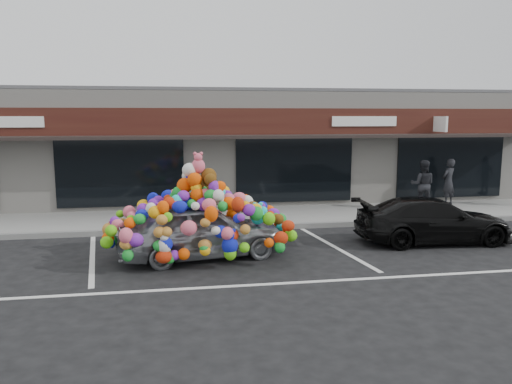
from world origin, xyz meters
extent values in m
plane|color=black|center=(0.00, 0.00, 0.00)|extent=(90.00, 90.00, 0.00)
cube|color=beige|center=(0.00, 8.50, 2.10)|extent=(24.00, 6.00, 4.20)
cube|color=#59595B|center=(0.00, 8.50, 4.25)|extent=(24.00, 6.00, 0.12)
cube|color=#35110E|center=(0.00, 5.42, 3.15)|extent=(24.00, 0.18, 0.90)
cube|color=black|center=(0.00, 4.90, 2.65)|extent=(24.00, 1.20, 0.10)
cube|color=white|center=(8.20, 4.95, 3.05)|extent=(0.08, 0.95, 0.55)
cube|color=white|center=(-6.50, 5.30, 3.15)|extent=(2.40, 0.04, 0.35)
cube|color=white|center=(5.50, 5.30, 3.15)|extent=(2.40, 0.04, 0.35)
cube|color=black|center=(-3.00, 5.47, 1.45)|extent=(4.20, 0.12, 2.30)
cube|color=black|center=(3.00, 5.47, 1.45)|extent=(4.20, 0.12, 2.30)
cube|color=black|center=(9.00, 5.47, 1.45)|extent=(4.20, 0.12, 2.30)
cube|color=gray|center=(0.00, 4.00, 0.07)|extent=(26.00, 3.00, 0.15)
cube|color=slate|center=(0.00, 2.50, 0.07)|extent=(26.00, 0.18, 0.16)
cube|color=silver|center=(-3.20, 0.20, 0.00)|extent=(0.73, 4.37, 0.01)
cube|color=silver|center=(2.80, 0.20, 0.00)|extent=(0.73, 4.37, 0.01)
cube|color=silver|center=(2.00, -2.30, 0.00)|extent=(14.00, 0.12, 0.01)
imported|color=gray|center=(-0.65, -0.14, 0.66)|extent=(2.23, 4.09, 1.32)
ellipsoid|color=#D94C13|center=(-0.65, -0.14, 1.82)|extent=(1.44, 1.81, 0.99)
sphere|color=#FAB114|center=(0.71, -0.29, 0.97)|extent=(0.34, 0.34, 0.34)
sphere|color=#0D1EC4|center=(-0.05, -1.00, 0.55)|extent=(0.36, 0.36, 0.36)
sphere|color=green|center=(-1.45, 0.71, 0.60)|extent=(0.30, 0.30, 0.30)
sphere|color=#FF6C89|center=(-0.65, -0.14, 2.26)|extent=(0.32, 0.32, 0.32)
sphere|color=#F94F00|center=(-1.81, -0.04, 0.98)|extent=(0.30, 0.30, 0.30)
imported|color=black|center=(5.52, 0.31, 0.60)|extent=(1.87, 4.18, 1.19)
imported|color=black|center=(8.55, 4.76, 0.98)|extent=(0.72, 0.64, 1.67)
imported|color=black|center=(7.22, 4.14, 1.00)|extent=(1.02, 0.93, 1.69)
camera|label=1|loc=(-1.26, -11.71, 3.34)|focal=35.00mm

